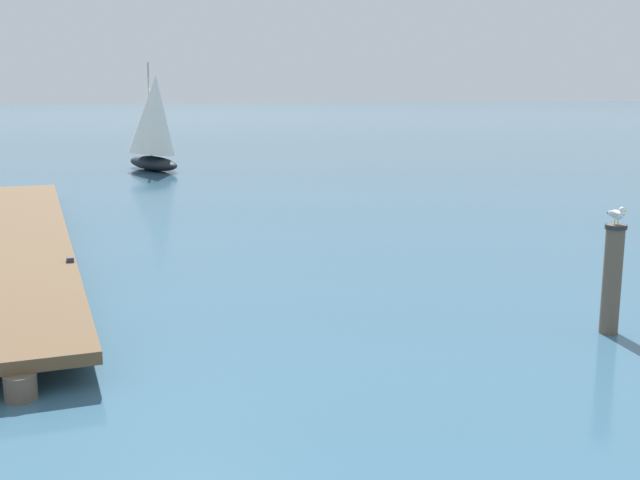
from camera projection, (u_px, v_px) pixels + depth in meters
The scene contains 4 objects.
floating_dock at pixel (23, 236), 16.23m from camera, with size 2.16×17.23×0.53m.
mooring_piling at pixel (612, 277), 10.74m from camera, with size 0.30×0.30×1.57m.
perched_seagull at pixel (617, 214), 10.57m from camera, with size 0.17×0.38×0.27m.
distant_sailboat at pixel (153, 123), 32.46m from camera, with size 2.82×4.11×4.55m.
Camera 1 is at (-6.09, -0.41, 3.40)m, focal length 42.90 mm.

